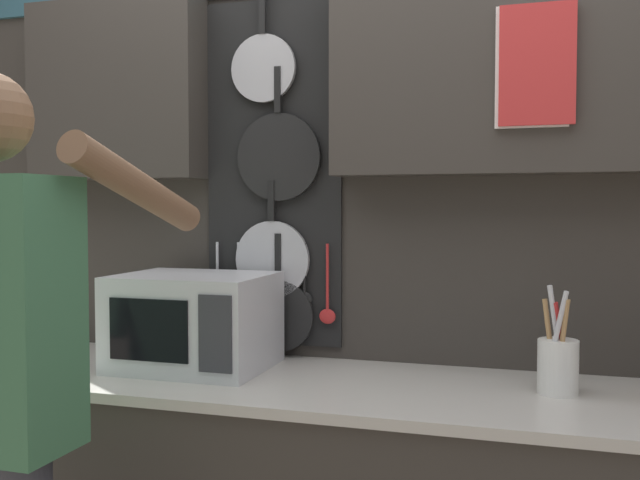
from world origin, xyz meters
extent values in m
cube|color=beige|center=(0.00, 0.00, 0.88)|extent=(2.36, 0.64, 0.03)
cube|color=#38332D|center=(0.00, 0.33, 1.26)|extent=(2.93, 0.04, 2.52)
cube|color=#38332D|center=(-0.84, 0.23, 1.82)|extent=(0.64, 0.16, 0.62)
cube|color=#38332D|center=(0.56, 0.23, 1.82)|extent=(1.20, 0.16, 0.62)
cube|color=black|center=(-0.28, 0.30, 1.52)|extent=(0.48, 0.01, 1.17)
cylinder|color=#B7B7BC|center=(-0.30, 0.27, 1.88)|extent=(0.23, 0.02, 0.23)
cube|color=black|center=(-0.30, 0.27, 2.08)|extent=(0.02, 0.02, 0.17)
cylinder|color=black|center=(-0.25, 0.27, 1.58)|extent=(0.30, 0.02, 0.30)
cube|color=black|center=(-0.25, 0.27, 1.80)|extent=(0.02, 0.02, 0.15)
cylinder|color=#B7B7BC|center=(-0.27, 0.27, 1.23)|extent=(0.26, 0.02, 0.26)
cube|color=black|center=(-0.27, 0.27, 1.43)|extent=(0.02, 0.02, 0.14)
cylinder|color=black|center=(-0.25, 0.27, 1.04)|extent=(0.24, 0.02, 0.24)
cube|color=black|center=(-0.25, 0.27, 1.24)|extent=(0.02, 0.02, 0.16)
cylinder|color=silver|center=(-0.48, 0.27, 1.18)|extent=(0.01, 0.01, 0.21)
ellipsoid|color=silver|center=(-0.48, 0.27, 1.06)|extent=(0.04, 0.01, 0.04)
cylinder|color=silver|center=(-0.40, 0.27, 1.20)|extent=(0.01, 0.01, 0.18)
ellipsoid|color=silver|center=(-0.40, 0.27, 1.09)|extent=(0.05, 0.01, 0.05)
cylinder|color=silver|center=(-0.32, 0.27, 1.17)|extent=(0.01, 0.01, 0.23)
ellipsoid|color=silver|center=(-0.32, 0.27, 1.04)|extent=(0.05, 0.01, 0.05)
cylinder|color=silver|center=(-0.24, 0.27, 1.20)|extent=(0.01, 0.01, 0.18)
ellipsoid|color=silver|center=(-0.24, 0.27, 1.10)|extent=(0.04, 0.01, 0.04)
cylinder|color=black|center=(-0.16, 0.27, 1.20)|extent=(0.01, 0.01, 0.17)
ellipsoid|color=black|center=(-0.16, 0.27, 1.10)|extent=(0.05, 0.01, 0.05)
cylinder|color=red|center=(-0.08, 0.27, 1.17)|extent=(0.01, 0.01, 0.23)
ellipsoid|color=red|center=(-0.08, 0.27, 1.04)|extent=(0.06, 0.01, 0.05)
cube|color=white|center=(0.57, 0.14, 1.81)|extent=(0.20, 0.02, 0.35)
cube|color=red|center=(0.58, 0.12, 1.81)|extent=(0.21, 0.02, 0.34)
cube|color=silver|center=(-0.45, 0.04, 1.05)|extent=(0.47, 0.38, 0.30)
cube|color=black|center=(-0.50, -0.15, 1.05)|extent=(0.26, 0.01, 0.18)
cube|color=#333338|center=(-0.29, -0.15, 1.05)|extent=(0.10, 0.01, 0.22)
cylinder|color=white|center=(0.65, 0.04, 0.97)|extent=(0.11, 0.11, 0.15)
cylinder|color=tan|center=(0.66, 0.02, 1.06)|extent=(0.03, 0.04, 0.21)
cylinder|color=red|center=(0.65, 0.04, 1.06)|extent=(0.04, 0.04, 0.20)
cylinder|color=tan|center=(0.62, 0.06, 1.06)|extent=(0.04, 0.05, 0.20)
cylinder|color=silver|center=(0.64, 0.02, 1.07)|extent=(0.06, 0.04, 0.23)
cylinder|color=silver|center=(0.64, 0.04, 1.08)|extent=(0.05, 0.04, 0.24)
cylinder|color=brown|center=(-0.39, -0.38, 1.46)|extent=(0.08, 0.56, 0.24)
camera|label=1|loc=(0.59, -1.99, 1.41)|focal=40.00mm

